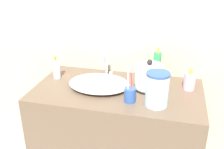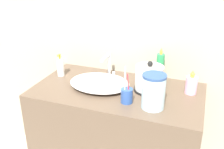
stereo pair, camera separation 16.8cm
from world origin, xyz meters
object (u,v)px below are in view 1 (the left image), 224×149
object	(u,v)px
faucet	(106,65)
lotion_bottle	(57,69)
shampoo_bottle	(157,65)
electric_kettle	(149,78)
mouthwash_bottle	(190,81)
water_pitcher	(157,89)
toothbrush_cup	(130,94)

from	to	relation	value
faucet	lotion_bottle	distance (m)	0.35
lotion_bottle	shampoo_bottle	distance (m)	0.71
electric_kettle	mouthwash_bottle	bearing A→B (deg)	11.88
electric_kettle	shampoo_bottle	xyz separation A→B (m)	(0.04, 0.17, 0.02)
faucet	shampoo_bottle	bearing A→B (deg)	11.59
faucet	lotion_bottle	size ratio (longest dim) A/B	1.07
electric_kettle	mouthwash_bottle	distance (m)	0.26
electric_kettle	shampoo_bottle	size ratio (longest dim) A/B	0.84
lotion_bottle	water_pitcher	size ratio (longest dim) A/B	0.82
electric_kettle	lotion_bottle	size ratio (longest dim) A/B	1.22
faucet	shampoo_bottle	distance (m)	0.36
electric_kettle	shampoo_bottle	distance (m)	0.18
lotion_bottle	shampoo_bottle	bearing A→B (deg)	12.79
faucet	lotion_bottle	bearing A→B (deg)	-165.99
shampoo_bottle	water_pitcher	distance (m)	0.37
shampoo_bottle	water_pitcher	world-z (taller)	shampoo_bottle
faucet	mouthwash_bottle	xyz separation A→B (m)	(0.57, -0.05, -0.04)
faucet	toothbrush_cup	size ratio (longest dim) A/B	0.79
faucet	toothbrush_cup	bearing A→B (deg)	-52.83
shampoo_bottle	mouthwash_bottle	size ratio (longest dim) A/B	1.55
faucet	shampoo_bottle	world-z (taller)	shampoo_bottle
toothbrush_cup	water_pitcher	xyz separation A→B (m)	(0.16, -0.00, 0.05)
toothbrush_cup	shampoo_bottle	distance (m)	0.39
faucet	mouthwash_bottle	world-z (taller)	faucet
faucet	mouthwash_bottle	size ratio (longest dim) A/B	1.15
electric_kettle	toothbrush_cup	world-z (taller)	toothbrush_cup
lotion_bottle	mouthwash_bottle	distance (m)	0.91
toothbrush_cup	water_pitcher	bearing A→B (deg)	-0.87
toothbrush_cup	electric_kettle	bearing A→B (deg)	66.26
toothbrush_cup	shampoo_bottle	bearing A→B (deg)	71.57
electric_kettle	water_pitcher	bearing A→B (deg)	-71.05
water_pitcher	mouthwash_bottle	bearing A→B (deg)	53.48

